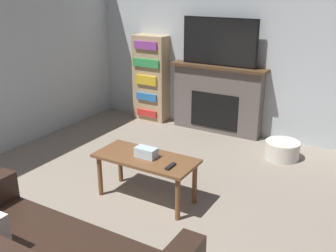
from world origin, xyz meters
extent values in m
cube|color=silver|center=(0.00, 4.68, 1.35)|extent=(5.57, 0.06, 2.70)
cube|color=#605651|center=(-0.18, 4.54, 0.48)|extent=(1.34, 0.22, 0.97)
cube|color=black|center=(-0.18, 4.42, 0.35)|extent=(0.74, 0.01, 0.53)
cube|color=#4C331E|center=(-0.18, 4.52, 0.99)|extent=(1.44, 0.28, 0.04)
cube|color=black|center=(-0.18, 4.52, 1.34)|extent=(1.12, 0.03, 0.67)
cube|color=black|center=(-0.18, 4.50, 1.34)|extent=(1.09, 0.01, 0.64)
cube|color=brown|center=(0.00, 2.32, 0.46)|extent=(1.05, 0.47, 0.03)
cylinder|color=brown|center=(-0.46, 2.14, 0.22)|extent=(0.05, 0.05, 0.45)
cylinder|color=brown|center=(0.47, 2.14, 0.22)|extent=(0.05, 0.05, 0.45)
cylinder|color=brown|center=(-0.46, 2.50, 0.22)|extent=(0.05, 0.05, 0.45)
cylinder|color=brown|center=(0.47, 2.50, 0.22)|extent=(0.05, 0.05, 0.45)
cube|color=silver|center=(0.01, 2.32, 0.53)|extent=(0.22, 0.12, 0.10)
cube|color=black|center=(0.34, 2.24, 0.49)|extent=(0.04, 0.15, 0.02)
cube|color=tan|center=(-1.34, 4.52, 0.68)|extent=(0.55, 0.26, 1.36)
cube|color=red|center=(-1.34, 4.37, 0.14)|extent=(0.36, 0.03, 0.11)
cube|color=#2D70B7|center=(-1.34, 4.37, 0.41)|extent=(0.37, 0.03, 0.11)
cube|color=gold|center=(-1.34, 4.37, 0.68)|extent=(0.37, 0.03, 0.15)
cube|color=green|center=(-1.34, 4.37, 0.95)|extent=(0.47, 0.03, 0.12)
cube|color=purple|center=(-1.34, 4.37, 1.23)|extent=(0.40, 0.03, 0.12)
cylinder|color=silver|center=(0.95, 4.05, 0.11)|extent=(0.43, 0.43, 0.22)
camera|label=1|loc=(2.02, -0.68, 2.13)|focal=42.00mm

